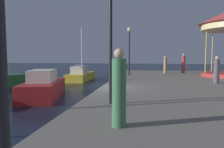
{
  "coord_description": "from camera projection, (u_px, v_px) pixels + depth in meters",
  "views": [
    {
      "loc": [
        2.4,
        -11.18,
        2.47
      ],
      "look_at": [
        0.23,
        2.2,
        1.31
      ],
      "focal_mm": 33.0,
      "sensor_mm": 36.0,
      "label": 1
    }
  ],
  "objects": [
    {
      "name": "ground_plane",
      "position": [
        102.0,
        100.0,
        11.59
      ],
      "size": [
        120.0,
        120.0,
        0.0
      ],
      "primitive_type": "plane",
      "color": "black"
    },
    {
      "name": "sailboat_yellow",
      "position": [
        81.0,
        75.0,
        21.29
      ],
      "size": [
        1.98,
        5.26,
        5.46
      ],
      "color": "gold",
      "rests_on": "ground"
    },
    {
      "name": "motorboat_red",
      "position": [
        43.0,
        87.0,
        12.25
      ],
      "size": [
        2.88,
        4.81,
        1.68
      ],
      "color": "maroon",
      "rests_on": "ground"
    },
    {
      "name": "lamp_post_mid_promenade",
      "position": [
        111.0,
        15.0,
        7.04
      ],
      "size": [
        0.36,
        0.36,
        4.56
      ],
      "color": "black",
      "rests_on": "quay_dock"
    },
    {
      "name": "lamp_post_far_end",
      "position": [
        129.0,
        43.0,
        17.83
      ],
      "size": [
        0.36,
        0.36,
        4.16
      ],
      "color": "black",
      "rests_on": "quay_dock"
    },
    {
      "name": "bollard_center",
      "position": [
        119.0,
        77.0,
        14.58
      ],
      "size": [
        0.24,
        0.24,
        0.4
      ],
      "primitive_type": "cylinder",
      "color": "#2D2D33",
      "rests_on": "quay_dock"
    },
    {
      "name": "bollard_south",
      "position": [
        123.0,
        72.0,
        19.09
      ],
      "size": [
        0.24,
        0.24,
        0.4
      ],
      "primitive_type": "cylinder",
      "color": "#2D2D33",
      "rests_on": "quay_dock"
    },
    {
      "name": "bollard_north",
      "position": [
        112.0,
        81.0,
        12.49
      ],
      "size": [
        0.24,
        0.24,
        0.4
      ],
      "primitive_type": "cylinder",
      "color": "#2D2D33",
      "rests_on": "quay_dock"
    },
    {
      "name": "person_by_the_water",
      "position": [
        119.0,
        90.0,
        4.85
      ],
      "size": [
        0.34,
        0.34,
        1.86
      ],
      "color": "#387247",
      "rests_on": "quay_dock"
    },
    {
      "name": "person_near_carousel",
      "position": [
        217.0,
        70.0,
        12.82
      ],
      "size": [
        0.34,
        0.34,
        1.7
      ],
      "color": "#514C56",
      "rests_on": "quay_dock"
    },
    {
      "name": "person_far_corner",
      "position": [
        165.0,
        65.0,
        20.39
      ],
      "size": [
        0.34,
        0.34,
        1.74
      ],
      "color": "#937A4C",
      "rests_on": "quay_dock"
    },
    {
      "name": "person_mid_promenade",
      "position": [
        183.0,
        64.0,
        20.86
      ],
      "size": [
        0.34,
        0.34,
        1.95
      ],
      "color": "#B23833",
      "rests_on": "quay_dock"
    }
  ]
}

